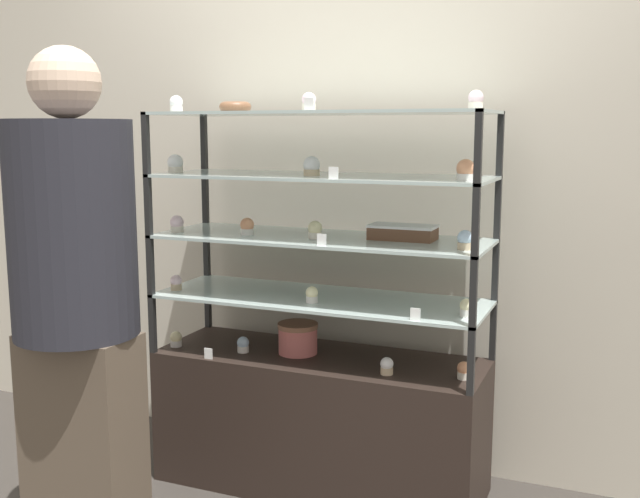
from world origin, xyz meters
TOP-DOWN VIEW (x-y plane):
  - ground_plane at (0.00, 0.00)m, footprint 20.00×20.00m
  - back_wall at (0.00, 0.38)m, footprint 8.00×0.05m
  - display_base at (0.00, 0.00)m, footprint 1.34×0.46m
  - display_riser_lower at (0.00, 0.00)m, footprint 1.34×0.46m
  - display_riser_middle at (0.00, 0.00)m, footprint 1.34×0.46m
  - display_riser_upper at (0.00, 0.00)m, footprint 1.34×0.46m
  - display_riser_top at (0.00, 0.00)m, footprint 1.34×0.46m
  - layer_cake_centerpiece at (-0.10, 0.00)m, footprint 0.17×0.17m
  - sheet_cake_frosted at (0.32, 0.05)m, footprint 0.26×0.13m
  - cupcake_0 at (-0.62, -0.11)m, footprint 0.05×0.05m
  - cupcake_1 at (-0.31, -0.07)m, footprint 0.05×0.05m
  - cupcake_2 at (0.32, -0.12)m, footprint 0.05×0.05m
  - cupcake_3 at (0.60, -0.06)m, footprint 0.05×0.05m
  - price_tag_0 at (-0.40, -0.21)m, footprint 0.04×0.00m
  - cupcake_4 at (-0.61, -0.11)m, footprint 0.05×0.05m
  - cupcake_5 at (0.01, -0.10)m, footprint 0.05×0.05m
  - cupcake_6 at (0.61, -0.08)m, footprint 0.05×0.05m
  - price_tag_1 at (0.45, -0.21)m, footprint 0.04×0.00m
  - cupcake_7 at (-0.60, -0.10)m, footprint 0.06×0.06m
  - cupcake_8 at (-0.29, -0.06)m, footprint 0.06×0.06m
  - cupcake_9 at (-0.00, -0.05)m, footprint 0.06×0.06m
  - cupcake_10 at (0.60, -0.09)m, footprint 0.06×0.06m
  - price_tag_2 at (0.09, -0.21)m, footprint 0.04×0.00m
  - cupcake_11 at (-0.62, -0.07)m, footprint 0.07×0.07m
  - cupcake_12 at (-0.01, -0.05)m, footprint 0.07×0.07m
  - cupcake_13 at (0.59, -0.09)m, footprint 0.07×0.07m
  - price_tag_3 at (0.14, -0.21)m, footprint 0.04×0.00m
  - cupcake_14 at (-0.60, -0.08)m, footprint 0.05×0.05m
  - cupcake_15 at (0.01, -0.12)m, footprint 0.05×0.05m
  - cupcake_16 at (0.61, -0.05)m, footprint 0.05×0.05m
  - price_tag_4 at (0.05, -0.21)m, footprint 0.04×0.00m
  - donut_glazed at (-0.36, -0.02)m, footprint 0.13×0.13m
  - customer_figure at (-0.52, -0.81)m, footprint 0.40×0.40m

SIDE VIEW (x-z plane):
  - ground_plane at x=0.00m, z-range 0.00..0.00m
  - display_base at x=0.00m, z-range 0.00..0.56m
  - price_tag_0 at x=-0.40m, z-range 0.56..0.60m
  - cupcake_0 at x=-0.62m, z-range 0.56..0.62m
  - cupcake_1 at x=-0.31m, z-range 0.56..0.62m
  - cupcake_2 at x=0.32m, z-range 0.56..0.62m
  - cupcake_3 at x=0.60m, z-range 0.56..0.62m
  - layer_cake_centerpiece at x=-0.10m, z-range 0.56..0.69m
  - display_riser_lower at x=0.00m, z-range 0.67..0.91m
  - price_tag_1 at x=0.45m, z-range 0.80..0.85m
  - cupcake_4 at x=-0.61m, z-range 0.80..0.87m
  - cupcake_5 at x=0.01m, z-range 0.80..0.87m
  - cupcake_6 at x=0.61m, z-range 0.80..0.87m
  - customer_figure at x=-0.52m, z-range 0.06..1.79m
  - display_riser_middle at x=0.00m, z-range 0.91..1.16m
  - price_tag_2 at x=0.09m, z-range 1.05..1.09m
  - sheet_cake_frosted at x=0.32m, z-range 1.05..1.11m
  - cupcake_7 at x=-0.60m, z-range 1.05..1.12m
  - cupcake_8 at x=-0.29m, z-range 1.05..1.12m
  - cupcake_9 at x=0.00m, z-range 1.05..1.12m
  - cupcake_10 at x=0.60m, z-range 1.05..1.12m
  - display_riser_upper at x=0.00m, z-range 1.16..1.40m
  - back_wall at x=0.00m, z-range 0.00..2.60m
  - price_tag_3 at x=0.14m, z-range 1.29..1.34m
  - cupcake_11 at x=-0.62m, z-range 1.29..1.36m
  - cupcake_12 at x=-0.01m, z-range 1.29..1.36m
  - cupcake_13 at x=0.59m, z-range 1.29..1.36m
  - display_riser_top at x=0.00m, z-range 1.40..1.65m
  - donut_glazed at x=-0.36m, z-range 1.54..1.58m
  - price_tag_4 at x=0.05m, z-range 1.54..1.58m
  - cupcake_14 at x=-0.60m, z-range 1.54..1.60m
  - cupcake_15 at x=0.01m, z-range 1.54..1.60m
  - cupcake_16 at x=0.61m, z-range 1.54..1.60m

